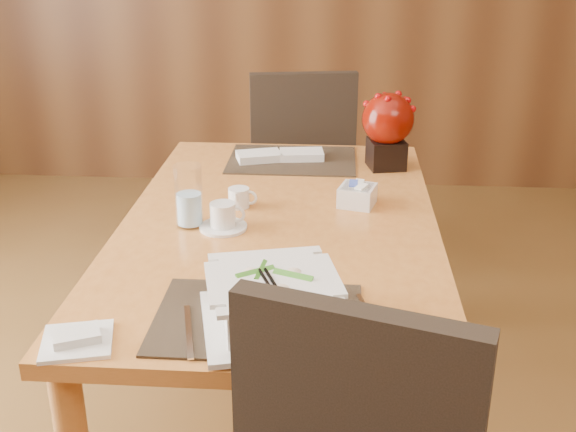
# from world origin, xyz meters

# --- Properties ---
(dining_table) EXTENTS (0.90, 1.50, 0.75)m
(dining_table) POSITION_xyz_m (0.00, 0.60, 0.65)
(dining_table) COLOR #CB7D38
(dining_table) RESTS_ON ground
(placemat_near) EXTENTS (0.45, 0.33, 0.01)m
(placemat_near) POSITION_xyz_m (0.00, 0.05, 0.75)
(placemat_near) COLOR black
(placemat_near) RESTS_ON dining_table
(placemat_far) EXTENTS (0.45, 0.33, 0.01)m
(placemat_far) POSITION_xyz_m (0.00, 1.15, 0.75)
(placemat_far) COLOR black
(placemat_far) RESTS_ON dining_table
(soup_setting) EXTENTS (0.36, 0.36, 0.12)m
(soup_setting) POSITION_xyz_m (0.04, 0.02, 0.81)
(soup_setting) COLOR white
(soup_setting) RESTS_ON dining_table
(coffee_cup) EXTENTS (0.13, 0.13, 0.08)m
(coffee_cup) POSITION_xyz_m (-0.15, 0.53, 0.78)
(coffee_cup) COLOR white
(coffee_cup) RESTS_ON dining_table
(water_glass) EXTENTS (0.08, 0.08, 0.18)m
(water_glass) POSITION_xyz_m (-0.25, 0.55, 0.84)
(water_glass) COLOR white
(water_glass) RESTS_ON dining_table
(creamer_jug) EXTENTS (0.09, 0.09, 0.06)m
(creamer_jug) POSITION_xyz_m (-0.13, 0.70, 0.78)
(creamer_jug) COLOR white
(creamer_jug) RESTS_ON dining_table
(sugar_caddy) EXTENTS (0.12, 0.12, 0.06)m
(sugar_caddy) POSITION_xyz_m (0.22, 0.74, 0.78)
(sugar_caddy) COLOR white
(sugar_caddy) RESTS_ON dining_table
(berry_decor) EXTENTS (0.18, 0.18, 0.26)m
(berry_decor) POSITION_xyz_m (0.33, 1.10, 0.90)
(berry_decor) COLOR black
(berry_decor) RESTS_ON dining_table
(napkins_far) EXTENTS (0.32, 0.17, 0.03)m
(napkins_far) POSITION_xyz_m (-0.03, 1.15, 0.77)
(napkins_far) COLOR silver
(napkins_far) RESTS_ON dining_table
(bread_plate) EXTENTS (0.17, 0.17, 0.01)m
(bread_plate) POSITION_xyz_m (-0.36, -0.07, 0.75)
(bread_plate) COLOR white
(bread_plate) RESTS_ON dining_table
(far_chair) EXTENTS (0.52, 0.52, 0.98)m
(far_chair) POSITION_xyz_m (-0.00, 1.70, 0.55)
(far_chair) COLOR black
(far_chair) RESTS_ON ground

